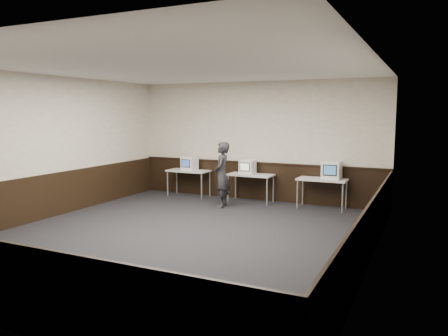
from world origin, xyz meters
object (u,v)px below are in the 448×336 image
object	(u,v)px
desk_left	(189,173)
person	(222,175)
emac_center	(248,167)
emac_left	(190,163)
desk_right	(322,181)
emac_right	(332,170)
desk_center	(251,177)

from	to	relation	value
desk_left	person	world-z (taller)	person
desk_left	emac_center	distance (m)	1.81
emac_center	person	xyz separation A→B (m)	(-0.32, -0.93, -0.11)
emac_left	desk_right	bearing A→B (deg)	1.83
emac_left	emac_right	bearing A→B (deg)	2.40
emac_left	emac_center	bearing A→B (deg)	1.98
emac_right	person	size ratio (longest dim) A/B	0.29
person	emac_left	bearing A→B (deg)	-137.77
desk_center	emac_left	xyz separation A→B (m)	(-1.89, 0.04, 0.26)
desk_right	person	distance (m)	2.49
emac_left	person	distance (m)	1.75
desk_left	emac_right	xyz separation A→B (m)	(4.02, 0.04, 0.29)
emac_left	person	size ratio (longest dim) A/B	0.26
desk_left	person	distance (m)	1.74
desk_left	person	size ratio (longest dim) A/B	0.73
desk_center	emac_right	world-z (taller)	emac_right
emac_center	emac_right	xyz separation A→B (m)	(2.22, 0.01, 0.04)
desk_center	desk_right	bearing A→B (deg)	0.00
emac_right	person	bearing A→B (deg)	-159.80
desk_right	person	size ratio (longest dim) A/B	0.73
desk_right	emac_left	xyz separation A→B (m)	(-3.79, 0.04, 0.26)
desk_left	emac_left	bearing A→B (deg)	75.00
desk_center	emac_left	bearing A→B (deg)	178.77
desk_left	emac_left	world-z (taller)	emac_left
person	desk_right	bearing A→B (deg)	96.06
emac_center	desk_right	bearing A→B (deg)	-0.93
desk_left	emac_center	world-z (taller)	emac_center
desk_right	emac_right	xyz separation A→B (m)	(0.22, 0.04, 0.29)
desk_right	emac_right	distance (m)	0.37
emac_center	emac_left	bearing A→B (deg)	179.35
emac_right	emac_left	bearing A→B (deg)	179.89
desk_center	emac_right	bearing A→B (deg)	1.01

